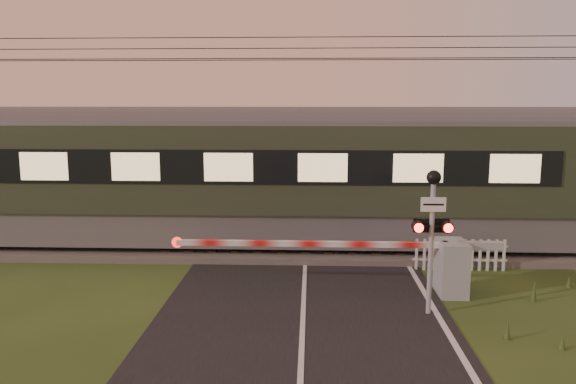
{
  "coord_description": "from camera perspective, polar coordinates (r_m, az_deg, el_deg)",
  "views": [
    {
      "loc": [
        0.15,
        -9.6,
        4.34
      ],
      "look_at": [
        -0.39,
        3.2,
        2.26
      ],
      "focal_mm": 35.0,
      "sensor_mm": 36.0,
      "label": 1
    }
  ],
  "objects": [
    {
      "name": "crossing_signal",
      "position": [
        11.62,
        14.44,
        -2.42
      ],
      "size": [
        0.76,
        0.33,
        2.99
      ],
      "color": "gray",
      "rests_on": "ground"
    },
    {
      "name": "boom_gate",
      "position": [
        13.23,
        14.83,
        -7.11
      ],
      "size": [
        7.5,
        0.95,
        1.26
      ],
      "color": "gray",
      "rests_on": "ground"
    },
    {
      "name": "ground",
      "position": [
        10.54,
        1.42,
        -15.11
      ],
      "size": [
        160.0,
        160.0,
        0.0
      ],
      "primitive_type": "plane",
      "color": "#2B4018",
      "rests_on": "ground"
    },
    {
      "name": "road",
      "position": [
        10.32,
        1.5,
        -15.6
      ],
      "size": [
        6.0,
        140.0,
        0.03
      ],
      "color": "black",
      "rests_on": "ground"
    },
    {
      "name": "overhead_wires",
      "position": [
        16.16,
        1.92,
        14.14
      ],
      "size": [
        120.0,
        0.62,
        0.62
      ],
      "color": "black",
      "rests_on": "ground"
    },
    {
      "name": "picket_fence",
      "position": [
        15.23,
        17.08,
        -6.11
      ],
      "size": [
        2.44,
        0.07,
        0.83
      ],
      "color": "silver",
      "rests_on": "ground"
    },
    {
      "name": "track_bed",
      "position": [
        16.66,
        1.82,
        -5.65
      ],
      "size": [
        140.0,
        3.4,
        0.39
      ],
      "color": "#47423D",
      "rests_on": "ground"
    }
  ]
}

